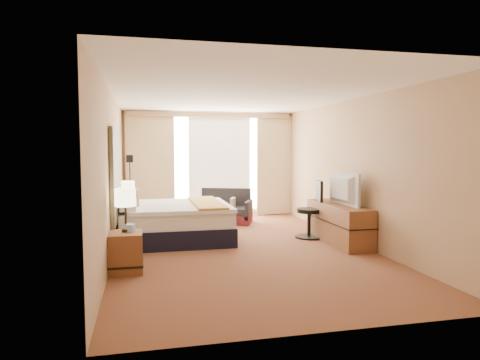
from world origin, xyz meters
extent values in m
cube|color=maroon|center=(0.00, 0.00, 0.00)|extent=(4.20, 7.00, 0.02)
cube|color=white|center=(0.00, 0.00, 2.60)|extent=(4.20, 7.00, 0.02)
cube|color=tan|center=(0.00, 3.50, 1.30)|extent=(4.20, 0.02, 2.60)
cube|color=tan|center=(0.00, -3.50, 1.30)|extent=(4.20, 0.02, 2.60)
cube|color=tan|center=(-2.10, 0.00, 1.30)|extent=(0.02, 7.00, 2.60)
cube|color=tan|center=(2.10, 0.00, 1.30)|extent=(0.02, 7.00, 2.60)
cube|color=black|center=(-2.06, 0.20, 1.28)|extent=(0.06, 1.85, 1.50)
cube|color=brown|center=(-1.87, -1.05, 0.28)|extent=(0.45, 0.52, 0.55)
cube|color=brown|center=(-1.87, 1.45, 0.28)|extent=(0.45, 0.52, 0.55)
cube|color=brown|center=(1.83, 0.00, 0.35)|extent=(0.50, 1.80, 0.70)
cube|color=white|center=(0.25, 3.47, 1.32)|extent=(2.30, 0.02, 2.30)
cube|color=#CAB68E|center=(-1.45, 3.38, 1.27)|extent=(1.15, 0.09, 2.50)
cube|color=#CAB68E|center=(1.65, 3.38, 1.27)|extent=(0.90, 0.09, 2.50)
cube|color=white|center=(0.25, 3.43, 1.27)|extent=(1.55, 0.04, 2.50)
cube|color=tan|center=(0.00, 3.34, 2.52)|extent=(4.00, 0.16, 0.12)
cube|color=black|center=(-1.05, 0.85, 0.17)|extent=(1.99, 1.80, 0.33)
cube|color=white|center=(-1.05, 0.85, 0.47)|extent=(1.94, 1.75, 0.28)
cube|color=white|center=(-0.97, 0.85, 0.64)|extent=(1.82, 1.82, 0.07)
cube|color=gold|center=(-0.46, 0.85, 0.69)|extent=(0.52, 1.82, 0.04)
cube|color=white|center=(-1.87, 0.41, 0.76)|extent=(0.27, 0.74, 0.17)
cube|color=white|center=(-1.87, 1.29, 0.76)|extent=(0.27, 0.74, 0.17)
cube|color=beige|center=(-1.74, 0.85, 0.80)|extent=(0.09, 0.40, 0.34)
cube|color=maroon|center=(0.17, 2.45, 0.11)|extent=(1.41, 1.10, 0.22)
cube|color=#2C2C31|center=(0.15, 2.41, 0.29)|extent=(1.28, 0.94, 0.14)
cube|color=#2C2C31|center=(0.27, 2.70, 0.54)|extent=(1.12, 0.56, 0.49)
cube|color=#2C2C31|center=(-0.37, 2.67, 0.32)|extent=(0.34, 0.65, 0.40)
cube|color=#2C2C31|center=(0.70, 2.23, 0.32)|extent=(0.34, 0.65, 0.40)
cube|color=beige|center=(0.35, 2.32, 0.45)|extent=(0.19, 0.32, 0.29)
cube|color=black|center=(-1.90, 2.46, 0.01)|extent=(0.20, 0.20, 0.02)
cylinder|color=black|center=(-1.90, 2.46, 0.72)|extent=(0.03, 0.03, 1.39)
cube|color=black|center=(-1.90, 2.46, 1.48)|extent=(0.14, 0.14, 0.16)
cylinder|color=black|center=(1.46, 0.50, 0.02)|extent=(0.53, 0.53, 0.03)
cylinder|color=black|center=(1.46, 0.50, 0.28)|extent=(0.06, 0.06, 0.48)
cylinder|color=black|center=(1.46, 0.50, 0.52)|extent=(0.47, 0.47, 0.07)
cube|color=black|center=(1.65, 0.46, 0.83)|extent=(0.14, 0.43, 0.53)
cube|color=black|center=(-1.87, -1.01, 0.57)|extent=(0.10, 0.10, 0.04)
cylinder|color=black|center=(-1.87, -1.01, 0.77)|extent=(0.03, 0.03, 0.36)
cylinder|color=#FFF2BF|center=(-1.87, -1.01, 1.03)|extent=(0.29, 0.29, 0.25)
cube|color=black|center=(-1.91, 1.43, 0.57)|extent=(0.09, 0.09, 0.04)
cylinder|color=black|center=(-1.91, 1.43, 0.74)|extent=(0.03, 0.03, 0.31)
cylinder|color=#FFF2BF|center=(-1.91, 1.43, 0.97)|extent=(0.25, 0.25, 0.21)
cube|color=#90BEDF|center=(-1.81, -1.01, 0.60)|extent=(0.15, 0.15, 0.11)
cube|color=black|center=(-1.78, 1.47, 0.59)|extent=(0.19, 0.15, 0.07)
imported|color=black|center=(1.78, -0.10, 0.99)|extent=(0.18, 1.02, 0.59)
camera|label=1|loc=(-1.62, -7.09, 1.72)|focal=32.00mm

